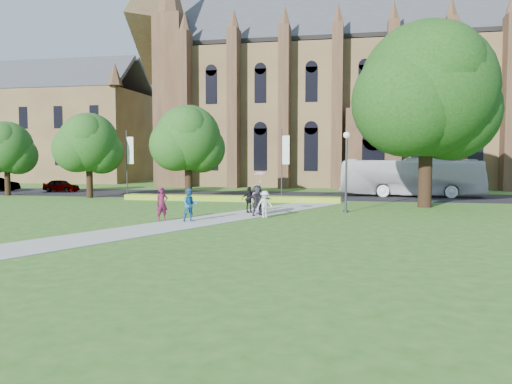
% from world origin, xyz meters
% --- Properties ---
extents(ground, '(160.00, 160.00, 0.00)m').
position_xyz_m(ground, '(0.00, 0.00, 0.00)').
color(ground, '#2E5C1B').
rests_on(ground, ground).
extents(road, '(160.00, 10.00, 0.02)m').
position_xyz_m(road, '(0.00, 20.00, 0.01)').
color(road, black).
rests_on(road, ground).
extents(footpath, '(15.58, 28.54, 0.04)m').
position_xyz_m(footpath, '(0.00, 1.00, 0.02)').
color(footpath, '#B2B2A8').
rests_on(footpath, ground).
extents(flower_hedge, '(18.00, 1.40, 0.45)m').
position_xyz_m(flower_hedge, '(-2.00, 13.20, 0.23)').
color(flower_hedge, gold).
rests_on(flower_hedge, ground).
extents(cathedral, '(52.60, 18.25, 28.00)m').
position_xyz_m(cathedral, '(10.00, 39.73, 12.98)').
color(cathedral, olive).
rests_on(cathedral, ground).
extents(building_west, '(22.00, 14.00, 18.30)m').
position_xyz_m(building_west, '(-34.00, 42.00, 9.21)').
color(building_west, olive).
rests_on(building_west, ground).
extents(streetlamp, '(0.44, 0.44, 5.24)m').
position_xyz_m(streetlamp, '(7.50, 6.50, 3.30)').
color(streetlamp, '#38383D').
rests_on(streetlamp, ground).
extents(large_tree, '(9.60, 9.60, 13.20)m').
position_xyz_m(large_tree, '(13.00, 11.00, 8.37)').
color(large_tree, '#332114').
rests_on(large_tree, ground).
extents(street_tree_0, '(5.20, 5.20, 7.50)m').
position_xyz_m(street_tree_0, '(-15.00, 14.00, 4.87)').
color(street_tree_0, '#332114').
rests_on(street_tree_0, ground).
extents(street_tree_1, '(5.60, 5.60, 8.05)m').
position_xyz_m(street_tree_1, '(-6.00, 14.50, 5.22)').
color(street_tree_1, '#332114').
rests_on(street_tree_1, ground).
extents(street_tree_2, '(4.80, 4.80, 6.95)m').
position_xyz_m(street_tree_2, '(-24.00, 15.00, 4.53)').
color(street_tree_2, '#332114').
rests_on(street_tree_2, ground).
extents(banner_pole_0, '(0.70, 0.10, 6.00)m').
position_xyz_m(banner_pole_0, '(2.11, 15.20, 3.39)').
color(banner_pole_0, '#38383D').
rests_on(banner_pole_0, ground).
extents(banner_pole_1, '(0.70, 0.10, 6.00)m').
position_xyz_m(banner_pole_1, '(-11.89, 15.20, 3.39)').
color(banner_pole_1, '#38383D').
rests_on(banner_pole_1, ground).
extents(tour_coach, '(12.72, 3.25, 3.53)m').
position_xyz_m(tour_coach, '(13.04, 20.86, 1.78)').
color(tour_coach, silver).
rests_on(tour_coach, road).
extents(car_0, '(3.90, 1.89, 1.28)m').
position_xyz_m(car_0, '(-21.77, 20.21, 0.66)').
color(car_0, gray).
rests_on(car_0, road).
extents(pedestrian_0, '(0.82, 0.79, 1.88)m').
position_xyz_m(pedestrian_0, '(-2.57, -0.07, 0.98)').
color(pedestrian_0, maroon).
rests_on(pedestrian_0, footpath).
extents(pedestrian_1, '(1.13, 1.06, 1.84)m').
position_xyz_m(pedestrian_1, '(-0.87, -0.17, 0.96)').
color(pedestrian_1, '#1C5B8F').
rests_on(pedestrian_1, footpath).
extents(pedestrian_2, '(1.17, 1.04, 1.57)m').
position_xyz_m(pedestrian_2, '(2.86, 2.46, 0.83)').
color(pedestrian_2, silver).
rests_on(pedestrian_2, footpath).
extents(pedestrian_3, '(1.04, 0.91, 1.68)m').
position_xyz_m(pedestrian_3, '(1.39, 4.84, 0.88)').
color(pedestrian_3, black).
rests_on(pedestrian_3, footpath).
extents(pedestrian_4, '(1.08, 0.92, 1.87)m').
position_xyz_m(pedestrian_4, '(2.08, 4.19, 0.98)').
color(pedestrian_4, gray).
rests_on(pedestrian_4, footpath).
extents(pedestrian_5, '(1.76, 1.39, 1.87)m').
position_xyz_m(pedestrian_5, '(2.23, 3.34, 0.97)').
color(pedestrian_5, '#26242B').
rests_on(pedestrian_5, footpath).
extents(parasol, '(0.83, 0.83, 0.73)m').
position_xyz_m(parasol, '(2.26, 4.29, 2.27)').
color(parasol, pink).
rests_on(parasol, pedestrian_4).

